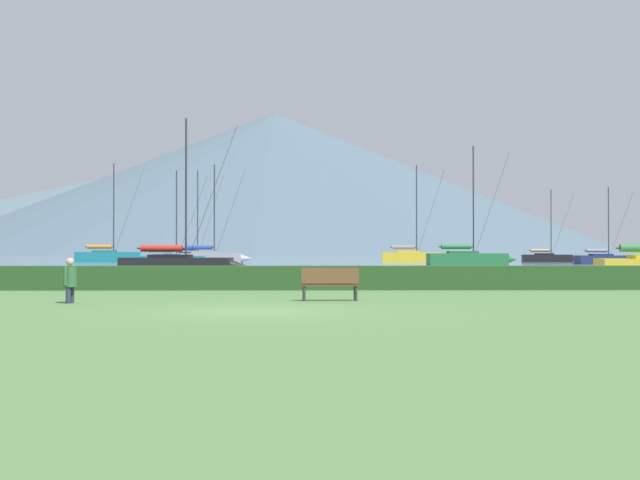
# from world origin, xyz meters

# --- Properties ---
(ground_plane) EXTENTS (1000.00, 1000.00, 0.00)m
(ground_plane) POSITION_xyz_m (0.00, 0.00, 0.00)
(ground_plane) COLOR #517A42
(harbor_water) EXTENTS (320.00, 246.00, 0.00)m
(harbor_water) POSITION_xyz_m (0.00, 137.00, 0.00)
(harbor_water) COLOR slate
(harbor_water) RESTS_ON ground_plane
(hedge_line) EXTENTS (80.00, 1.20, 0.88)m
(hedge_line) POSITION_xyz_m (0.00, 11.00, 0.44)
(hedge_line) COLOR #284C23
(hedge_line) RESTS_ON ground_plane
(sailboat_slip_1) EXTENTS (8.04, 2.92, 11.33)m
(sailboat_slip_1) POSITION_xyz_m (-12.59, 82.75, 0.67)
(sailboat_slip_1) COLOR navy
(sailboat_slip_1) RESTS_ON harbor_water
(sailboat_slip_2) EXTENTS (9.34, 3.63, 12.55)m
(sailboat_slip_2) POSITION_xyz_m (-23.79, 86.30, 0.77)
(sailboat_slip_2) COLOR #19707A
(sailboat_slip_2) RESTS_ON harbor_water
(sailboat_slip_3) EXTENTS (9.05, 3.24, 12.66)m
(sailboat_slip_3) POSITION_xyz_m (15.25, 89.60, 0.76)
(sailboat_slip_3) COLOR gold
(sailboat_slip_3) RESTS_ON harbor_water
(sailboat_slip_4) EXTENTS (7.04, 2.87, 9.05)m
(sailboat_slip_4) POSITION_xyz_m (31.31, 83.28, 0.58)
(sailboat_slip_4) COLOR black
(sailboat_slip_4) RESTS_ON harbor_water
(sailboat_slip_5) EXTENTS (8.66, 2.67, 11.51)m
(sailboat_slip_5) POSITION_xyz_m (16.79, 59.80, 0.72)
(sailboat_slip_5) COLOR #236B38
(sailboat_slip_5) RESTS_ON harbor_water
(sailboat_slip_7) EXTENTS (8.62, 3.60, 10.75)m
(sailboat_slip_7) POSITION_xyz_m (-9.20, 70.47, 0.71)
(sailboat_slip_7) COLOR #9E9EA3
(sailboat_slip_7) RESTS_ON harbor_water
(sailboat_slip_9) EXTENTS (6.87, 2.36, 8.15)m
(sailboat_slip_9) POSITION_xyz_m (32.94, 67.94, 0.56)
(sailboat_slip_9) COLOR navy
(sailboat_slip_9) RESTS_ON harbor_water
(sailboat_slip_10) EXTENTS (7.01, 2.14, 8.76)m
(sailboat_slip_10) POSITION_xyz_m (-11.05, 56.51, 0.58)
(sailboat_slip_10) COLOR #19707A
(sailboat_slip_10) RESTS_ON harbor_water
(sailboat_slip_12) EXTENTS (7.59, 2.62, 9.33)m
(sailboat_slip_12) POSITION_xyz_m (-6.35, 29.85, 0.63)
(sailboat_slip_12) COLOR black
(sailboat_slip_12) RESTS_ON harbor_water
(park_bench_near_path) EXTENTS (1.67, 0.54, 0.95)m
(park_bench_near_path) POSITION_xyz_m (1.95, 4.11, 0.53)
(park_bench_near_path) COLOR brown
(park_bench_near_path) RESTS_ON ground_plane
(person_seated_viewer) EXTENTS (0.36, 0.56, 1.25)m
(person_seated_viewer) POSITION_xyz_m (-5.21, 3.13, 0.69)
(person_seated_viewer) COLOR #2D3347
(person_seated_viewer) RESTS_ON ground_plane
(distant_hill_west_ridge) EXTENTS (300.27, 300.27, 62.93)m
(distant_hill_west_ridge) POSITION_xyz_m (-13.19, 352.51, 31.47)
(distant_hill_west_ridge) COLOR #4C6070
(distant_hill_west_ridge) RESTS_ON ground_plane
(distant_hill_central_peak) EXTENTS (337.75, 337.75, 43.17)m
(distant_hill_central_peak) POSITION_xyz_m (-82.28, 407.57, 21.58)
(distant_hill_central_peak) COLOR slate
(distant_hill_central_peak) RESTS_ON ground_plane
(distant_hill_east_ridge) EXTENTS (344.83, 344.83, 35.65)m
(distant_hill_east_ridge) POSITION_xyz_m (-69.44, 394.79, 17.83)
(distant_hill_east_ridge) COLOR #425666
(distant_hill_east_ridge) RESTS_ON ground_plane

